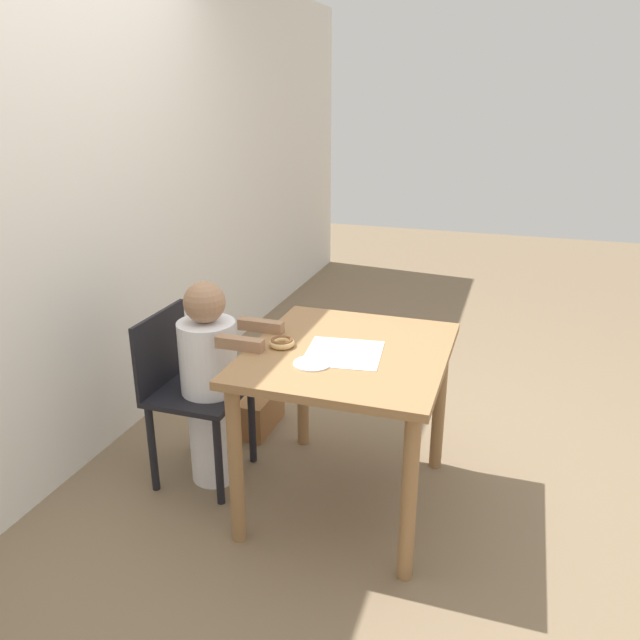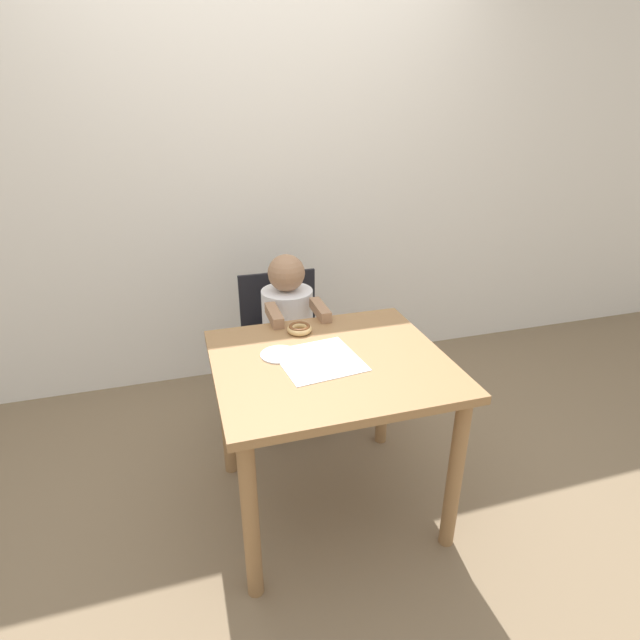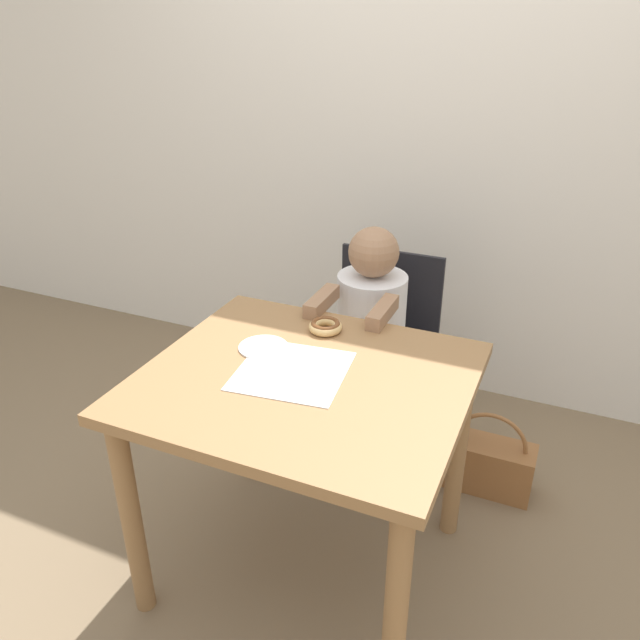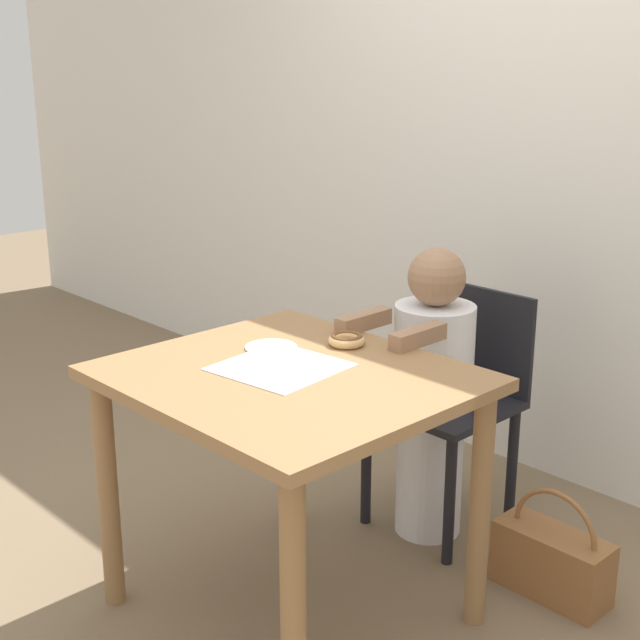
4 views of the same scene
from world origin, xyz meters
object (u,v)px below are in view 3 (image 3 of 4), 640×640
Objects in this scene: chair at (378,346)px; handbag at (487,463)px; child_figure at (369,349)px; donut at (325,326)px.

chair is 0.62m from handbag.
child_figure is (0.00, -0.11, 0.04)m from chair.
chair is 0.12m from child_figure.
chair is 7.48× the size of donut.
child_figure is at bearing 177.74° from handbag.
child_figure is 0.46m from donut.
child_figure is 0.63m from handbag.
donut is at bearing -94.77° from child_figure.
donut is (-0.03, -0.48, 0.31)m from chair.
donut is (-0.03, -0.37, 0.27)m from child_figure.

